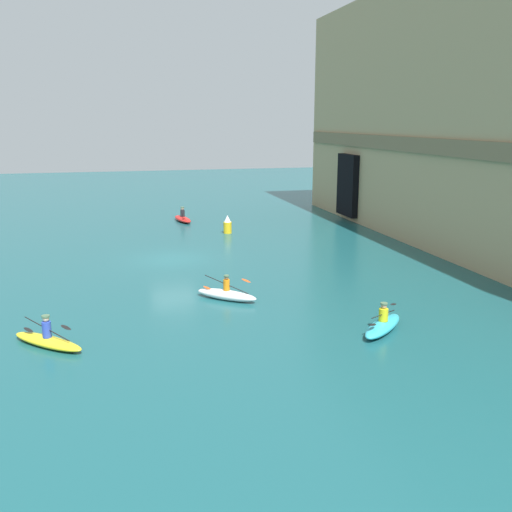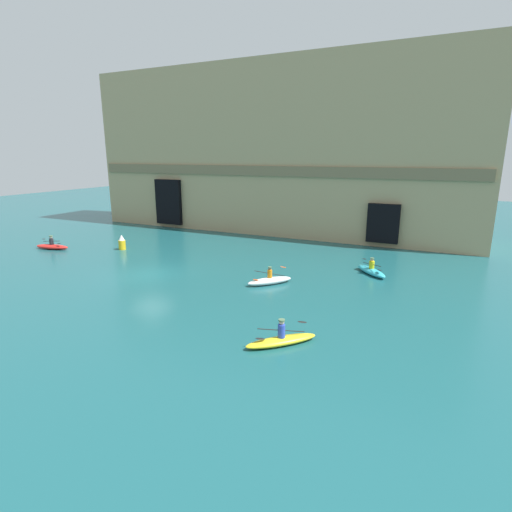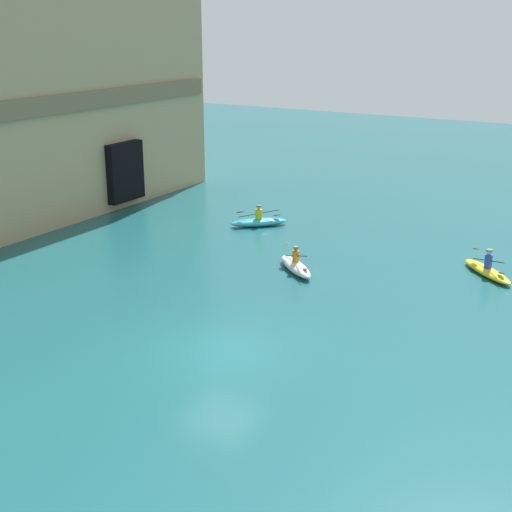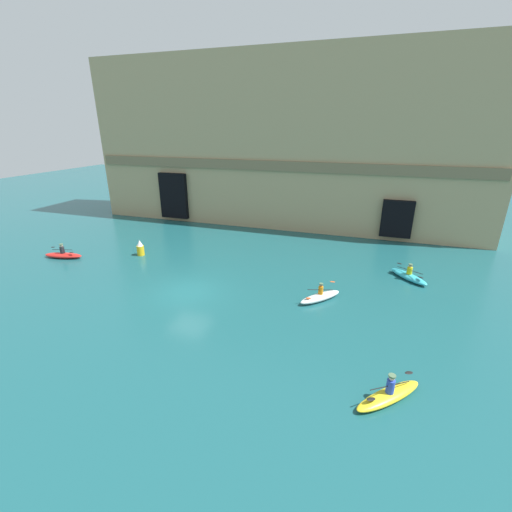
# 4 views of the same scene
# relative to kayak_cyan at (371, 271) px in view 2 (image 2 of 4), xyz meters

# --- Properties ---
(ground_plane) EXTENTS (120.00, 120.00, 0.00)m
(ground_plane) POSITION_rel_kayak_cyan_xyz_m (-13.42, -6.50, -0.25)
(ground_plane) COLOR #195156
(cliff_bluff) EXTENTS (39.50, 7.84, 16.39)m
(cliff_bluff) POSITION_rel_kayak_cyan_xyz_m (-12.22, 12.27, 7.92)
(cliff_bluff) COLOR tan
(cliff_bluff) RESTS_ON ground
(kayak_cyan) EXTENTS (2.63, 2.72, 1.13)m
(kayak_cyan) POSITION_rel_kayak_cyan_xyz_m (0.00, 0.00, 0.00)
(kayak_cyan) COLOR #33B2C6
(kayak_cyan) RESTS_ON ground
(kayak_red) EXTENTS (3.18, 1.42, 1.17)m
(kayak_red) POSITION_rel_kayak_cyan_xyz_m (-25.77, -4.37, -0.00)
(kayak_red) COLOR red
(kayak_red) RESTS_ON ground
(kayak_white) EXTENTS (2.45, 2.69, 1.13)m
(kayak_white) POSITION_rel_kayak_cyan_xyz_m (-5.28, -4.96, 0.00)
(kayak_white) COLOR white
(kayak_white) RESTS_ON ground
(kayak_yellow) EXTENTS (2.74, 2.83, 1.15)m
(kayak_yellow) POSITION_rel_kayak_cyan_xyz_m (-1.56, -12.14, -0.03)
(kayak_yellow) COLOR yellow
(kayak_yellow) RESTS_ON ground
(marker_buoy) EXTENTS (0.58, 0.58, 1.28)m
(marker_buoy) POSITION_rel_kayak_cyan_xyz_m (-20.30, -1.87, 0.34)
(marker_buoy) COLOR yellow
(marker_buoy) RESTS_ON ground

